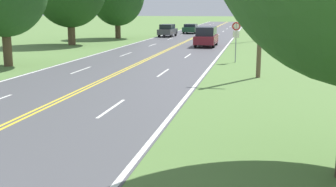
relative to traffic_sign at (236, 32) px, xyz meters
The scene contains 6 objects.
traffic_sign is the anchor object (origin of this frame).
utility_pole_midground 6.61m from the traffic_sign, 76.12° to the right, with size 1.80×0.24×7.42m.
utility_pole_far 20.37m from the traffic_sign, 84.95° to the left, with size 1.80×0.24×8.30m.
car_maroon_suv_approaching 12.47m from the traffic_sign, 105.89° to the left, with size 1.94×4.81×1.91m.
car_dark_grey_sedan_mid_near 27.13m from the traffic_sign, 111.74° to the left, with size 1.95×4.19×1.62m.
car_dark_green_sedan_mid_far 33.98m from the traffic_sign, 103.87° to the left, with size 1.94×4.42×1.39m.
Camera 1 is at (7.71, 1.98, 3.68)m, focal length 45.00 mm.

